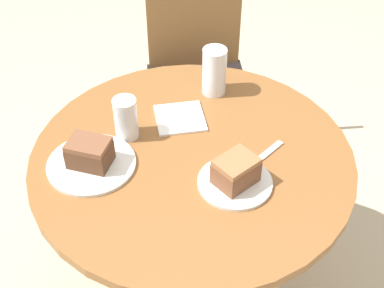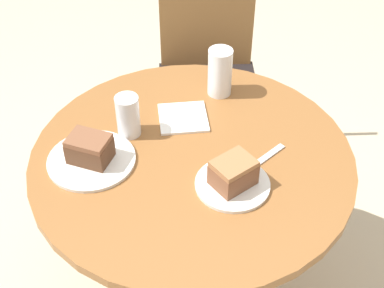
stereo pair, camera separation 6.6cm
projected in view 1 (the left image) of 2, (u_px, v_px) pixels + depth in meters
The scene contains 10 objects.
table at pixel (192, 200), 1.65m from camera, with size 0.92×0.92×0.75m.
chair at pixel (197, 74), 2.29m from camera, with size 0.45×0.46×0.92m.
plate_near at pixel (235, 182), 1.43m from camera, with size 0.20×0.20×0.01m.
plate_far at pixel (91, 164), 1.48m from camera, with size 0.25×0.25×0.01m.
cake_slice_near at pixel (236, 171), 1.40m from camera, with size 0.14×0.13×0.08m.
cake_slice_far at pixel (89, 153), 1.46m from camera, with size 0.13×0.11×0.08m.
glass_lemonade at pixel (214, 74), 1.70m from camera, with size 0.08×0.08×0.16m.
glass_water at pixel (126, 120), 1.54m from camera, with size 0.07×0.07×0.13m.
napkin_stack at pixel (180, 118), 1.64m from camera, with size 0.17×0.17×0.01m.
fork at pixel (262, 158), 1.51m from camera, with size 0.14×0.14×0.00m.
Camera 1 is at (-0.03, -1.11, 1.78)m, focal length 50.00 mm.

